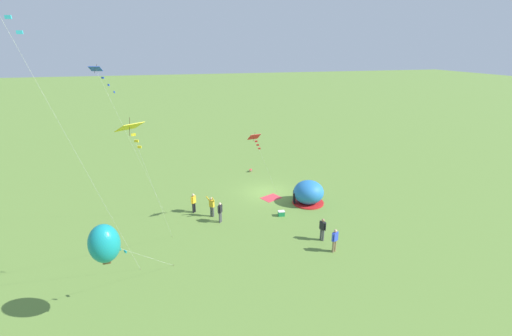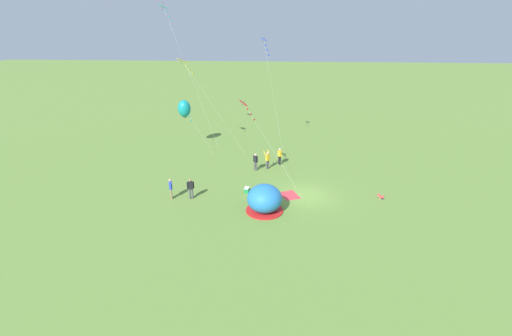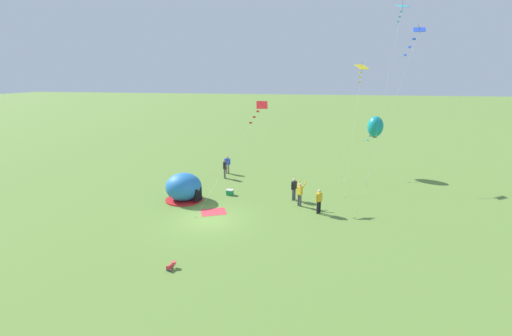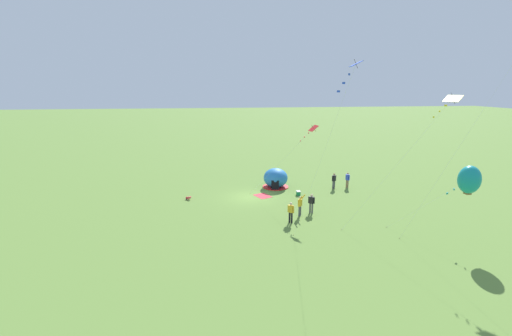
% 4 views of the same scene
% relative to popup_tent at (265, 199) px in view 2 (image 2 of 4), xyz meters
% --- Properties ---
extents(ground_plane, '(300.00, 300.00, 0.00)m').
position_rel_popup_tent_xyz_m(ground_plane, '(3.02, -3.14, -1.00)').
color(ground_plane, olive).
extents(popup_tent, '(2.81, 2.81, 2.10)m').
position_rel_popup_tent_xyz_m(popup_tent, '(0.00, 0.00, 0.00)').
color(popup_tent, '#2672BF').
rests_on(popup_tent, ground).
extents(picnic_blanket, '(2.09, 1.89, 0.01)m').
position_rel_popup_tent_xyz_m(picnic_blanket, '(2.89, -1.87, -0.99)').
color(picnic_blanket, '#CC333D').
rests_on(picnic_blanket, ground).
extents(cooler_box, '(0.56, 0.42, 0.44)m').
position_rel_popup_tent_xyz_m(cooler_box, '(3.11, 1.74, -0.78)').
color(cooler_box, '#1E8C4C').
rests_on(cooler_box, ground).
extents(toddler_crawling, '(0.39, 0.55, 0.32)m').
position_rel_popup_tent_xyz_m(toddler_crawling, '(3.04, -9.19, -0.82)').
color(toddler_crawling, red).
rests_on(toddler_crawling, ground).
extents(person_center_field, '(0.38, 0.54, 1.72)m').
position_rel_popup_tent_xyz_m(person_center_field, '(1.48, 6.06, -0.03)').
color(person_center_field, '#4C4C51').
rests_on(person_center_field, ground).
extents(person_near_tent, '(0.42, 0.50, 1.72)m').
position_rel_popup_tent_xyz_m(person_near_tent, '(8.17, 1.53, -0.03)').
color(person_near_tent, '#4C4C51').
rests_on(person_near_tent, ground).
extents(person_arms_raised, '(0.71, 0.69, 1.89)m').
position_rel_popup_tent_xyz_m(person_arms_raised, '(8.68, 0.39, 0.00)').
color(person_arms_raised, '#4C4C51').
rests_on(person_arms_raised, ground).
extents(person_with_toddler, '(0.44, 0.45, 1.72)m').
position_rel_popup_tent_xyz_m(person_with_toddler, '(10.06, -0.75, -0.03)').
color(person_with_toddler, black).
rests_on(person_with_toddler, ground).
extents(person_watching_sky, '(0.56, 0.36, 1.72)m').
position_rel_popup_tent_xyz_m(person_watching_sky, '(1.31, 7.65, -0.03)').
color(person_watching_sky, '#8C7251').
rests_on(person_watching_sky, ground).
extents(kite_blue, '(3.70, 2.91, 12.22)m').
position_rel_popup_tent_xyz_m(kite_blue, '(15.50, 1.27, 10.37)').
color(kite_blue, silver).
rests_on(kite_blue, ground).
extents(kite_yellow, '(1.99, 7.62, 10.28)m').
position_rel_popup_tent_xyz_m(kite_yellow, '(13.24, 9.52, 8.62)').
color(kite_yellow, silver).
rests_on(kite_yellow, ground).
extents(kite_cyan, '(3.30, 6.77, 15.65)m').
position_rel_popup_tent_xyz_m(kite_cyan, '(16.61, 12.25, 13.76)').
color(kite_cyan, silver).
rests_on(kite_cyan, ground).
extents(kite_red, '(4.06, 5.72, 7.36)m').
position_rel_popup_tent_xyz_m(kite_red, '(5.42, 2.05, 5.77)').
color(kite_red, silver).
rests_on(kite_red, ground).
extents(kite_teal, '(3.71, 4.71, 5.49)m').
position_rel_popup_tent_xyz_m(kite_teal, '(14.99, 10.42, 3.51)').
color(kite_teal, silver).
rests_on(kite_teal, ground).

